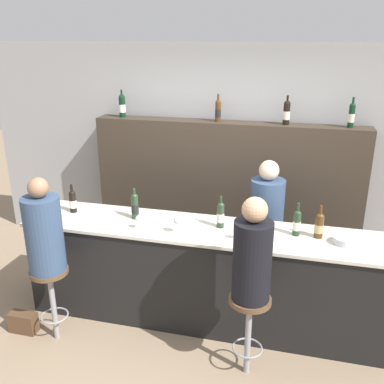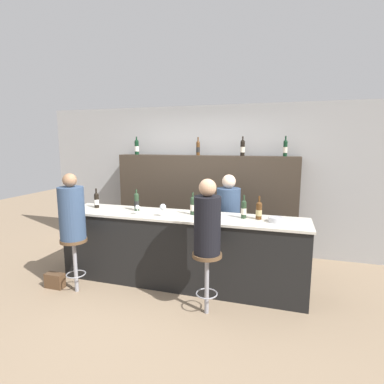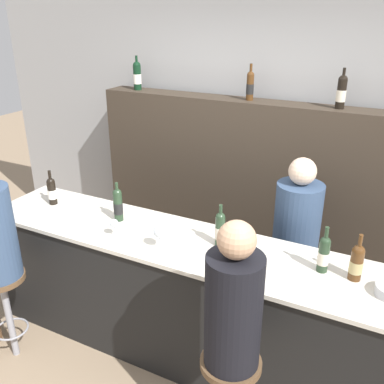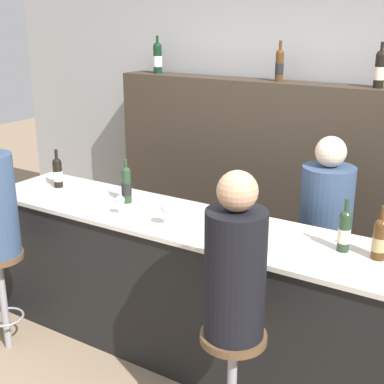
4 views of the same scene
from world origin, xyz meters
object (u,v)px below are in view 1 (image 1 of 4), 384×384
object	(u,v)px
wine_bottle_counter_1	(135,206)
wine_bottle_counter_4	(319,225)
wine_glass_2	(240,229)
metal_bowl	(344,240)
wine_glass_1	(178,221)
bar_stool_left	(51,286)
wine_bottle_counter_2	(221,214)
wine_bottle_backbar_3	(352,115)
wine_glass_0	(139,219)
bartender	(265,233)
wine_bottle_counter_0	(73,201)
guest_seated_right	(252,256)
handbag	(23,322)
guest_seated_left	(44,231)
wine_bottle_backbar_2	(287,112)
wine_bottle_counter_3	(297,222)
wine_bottle_backbar_1	(218,110)
wine_bottle_backbar_0	(122,106)

from	to	relation	value
wine_bottle_counter_1	wine_bottle_counter_4	xyz separation A→B (m)	(1.72, -0.00, -0.01)
wine_glass_2	metal_bowl	size ratio (longest dim) A/B	0.75
metal_bowl	wine_glass_1	bearing A→B (deg)	-174.16
bar_stool_left	wine_glass_2	bearing A→B (deg)	16.13
wine_bottle_counter_2	wine_bottle_backbar_3	world-z (taller)	wine_bottle_backbar_3
wine_glass_0	metal_bowl	xyz separation A→B (m)	(1.81, 0.15, -0.06)
wine_bottle_counter_2	wine_glass_0	bearing A→B (deg)	-162.90
wine_bottle_counter_4	bartender	xyz separation A→B (m)	(-0.50, 0.65, -0.43)
wine_bottle_counter_2	wine_bottle_counter_4	world-z (taller)	wine_bottle_counter_2
wine_bottle_counter_0	bar_stool_left	distance (m)	0.88
wine_glass_2	metal_bowl	xyz separation A→B (m)	(0.88, 0.15, -0.07)
guest_seated_right	handbag	world-z (taller)	guest_seated_right
wine_bottle_counter_1	guest_seated_left	bearing A→B (deg)	-129.23
bar_stool_left	wine_bottle_backbar_2	bearing A→B (deg)	45.88
wine_bottle_counter_3	wine_bottle_backbar_2	world-z (taller)	wine_bottle_backbar_2
wine_bottle_counter_3	bartender	xyz separation A→B (m)	(-0.31, 0.65, -0.43)
wine_bottle_counter_3	handbag	bearing A→B (deg)	-164.26
wine_bottle_counter_0	guest_seated_right	distance (m)	2.00
wine_glass_0	metal_bowl	bearing A→B (deg)	4.64
wine_bottle_counter_2	wine_bottle_counter_4	size ratio (longest dim) A/B	1.01
wine_bottle_counter_3	wine_bottle_backbar_2	xyz separation A→B (m)	(-0.20, 1.26, 0.76)
wine_bottle_counter_3	wine_bottle_backbar_3	xyz separation A→B (m)	(0.48, 1.26, 0.76)
bar_stool_left	wine_bottle_counter_0	bearing A→B (deg)	98.66
wine_bottle_counter_2	guest_seated_left	xyz separation A→B (m)	(-1.40, -0.69, -0.02)
wine_bottle_counter_1	wine_bottle_backbar_1	xyz separation A→B (m)	(0.56, 1.26, 0.74)
wine_bottle_counter_2	wine_bottle_backbar_0	xyz separation A→B (m)	(-1.46, 1.26, 0.76)
wine_bottle_backbar_1	wine_glass_1	xyz separation A→B (m)	(-0.06, -1.48, -0.75)
guest_seated_right	handbag	bearing A→B (deg)	180.00
wine_bottle_backbar_2	handbag	bearing A→B (deg)	-138.96
wine_bottle_counter_3	guest_seated_right	size ratio (longest dim) A/B	0.36
wine_bottle_backbar_2	wine_bottle_counter_4	bearing A→B (deg)	-72.83
bar_stool_left	guest_seated_right	size ratio (longest dim) A/B	0.86
wine_bottle_counter_3	wine_bottle_counter_0	bearing A→B (deg)	180.00
wine_bottle_backbar_0	bartender	bearing A→B (deg)	-18.54
wine_bottle_counter_2	wine_bottle_backbar_3	xyz separation A→B (m)	(1.17, 1.26, 0.76)
wine_bottle_backbar_3	wine_glass_1	world-z (taller)	wine_bottle_backbar_3
wine_bottle_backbar_0	guest_seated_right	world-z (taller)	wine_bottle_backbar_0
wine_bottle_counter_1	guest_seated_right	distance (m)	1.39
wine_glass_2	handbag	world-z (taller)	wine_glass_2
wine_bottle_counter_4	bartender	size ratio (longest dim) A/B	0.20
wine_glass_0	guest_seated_left	world-z (taller)	guest_seated_left
wine_bottle_counter_4	wine_bottle_backbar_2	size ratio (longest dim) A/B	0.94
wine_bottle_backbar_1	handbag	bearing A→B (deg)	-127.00
wine_bottle_backbar_0	wine_glass_1	xyz separation A→B (m)	(1.12, -1.48, -0.76)
wine_bottle_backbar_3	bartender	world-z (taller)	wine_bottle_backbar_3
wine_bottle_counter_1	handbag	world-z (taller)	wine_bottle_counter_1
wine_bottle_backbar_0	handbag	distance (m)	2.65
guest_seated_right	wine_bottle_counter_1	bearing A→B (deg)	150.51
wine_bottle_backbar_3	metal_bowl	size ratio (longest dim) A/B	1.74
wine_bottle_counter_1	wine_glass_2	size ratio (longest dim) A/B	2.21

